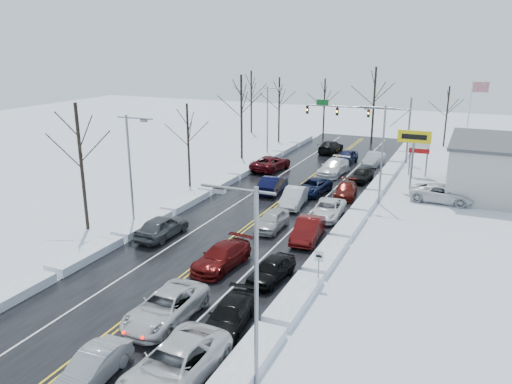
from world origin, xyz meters
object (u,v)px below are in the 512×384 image
at_px(traffic_signal_mast, 368,116).
at_px(tires_plus_sign, 414,141).
at_px(flagpole, 470,116).
at_px(oncoming_car_0, 273,192).

xyz_separation_m(traffic_signal_mast, tires_plus_sign, (7.05, -12.00, -0.49)).
bearing_deg(flagpole, tires_plus_sign, -108.44).
bearing_deg(flagpole, oncoming_car_0, -129.50).
height_order(tires_plus_sign, oncoming_car_0, tires_plus_sign).
bearing_deg(flagpole, traffic_signal_mast, -170.27).
relative_size(traffic_signal_mast, oncoming_car_0, 2.62).
height_order(flagpole, oncoming_car_0, flagpole).
height_order(traffic_signal_mast, tires_plus_sign, traffic_signal_mast).
height_order(traffic_signal_mast, oncoming_car_0, traffic_signal_mast).
bearing_deg(tires_plus_sign, flagpole, 71.56).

